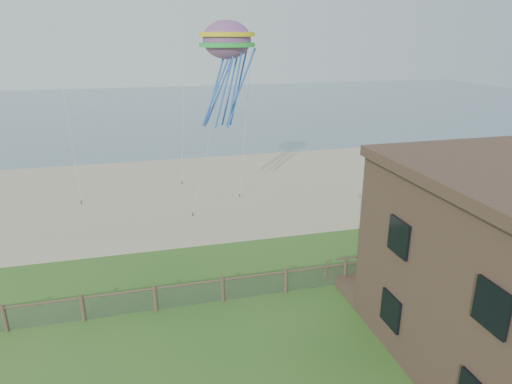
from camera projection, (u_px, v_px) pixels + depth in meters
The scene contains 6 objects.
sand_beach at pixel (185, 191), 35.48m from camera, with size 72.00×20.00×0.02m, color #C6B28F.
ocean at pixel (157, 108), 75.77m from camera, with size 160.00×68.00×0.02m, color slate.
chainlink_fence at pixel (223, 291), 20.65m from camera, with size 36.20×0.20×1.25m, color #4A372A, non-canonical shape.
motel_deck at pixel (481, 272), 22.91m from camera, with size 15.00×2.00×0.50m, color brown.
picnic_table at pixel (407, 332), 18.11m from camera, with size 1.62×1.23×0.69m, color brown, non-canonical shape.
octopus_kite at pixel (228, 71), 25.22m from camera, with size 3.08×2.17×6.34m, color orange, non-canonical shape.
Camera 1 is at (-3.06, -11.88, 11.50)m, focal length 32.00 mm.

